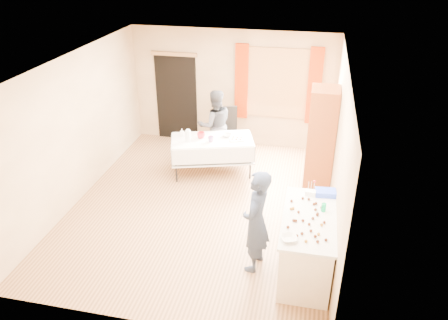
% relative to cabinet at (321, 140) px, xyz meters
% --- Properties ---
extents(floor, '(4.50, 5.50, 0.02)m').
position_rel_cabinet_xyz_m(floor, '(-1.99, -1.12, -0.99)').
color(floor, '#9E7047').
rests_on(floor, ground).
extents(ceiling, '(4.50, 5.50, 0.02)m').
position_rel_cabinet_xyz_m(ceiling, '(-1.99, -1.12, 1.63)').
color(ceiling, white).
rests_on(ceiling, floor).
extents(wall_back, '(4.50, 0.02, 2.60)m').
position_rel_cabinet_xyz_m(wall_back, '(-1.99, 1.64, 0.32)').
color(wall_back, tan).
rests_on(wall_back, floor).
extents(wall_front, '(4.50, 0.02, 2.60)m').
position_rel_cabinet_xyz_m(wall_front, '(-1.99, -3.88, 0.32)').
color(wall_front, tan).
rests_on(wall_front, floor).
extents(wall_left, '(0.02, 5.50, 2.60)m').
position_rel_cabinet_xyz_m(wall_left, '(-4.25, -1.12, 0.32)').
color(wall_left, tan).
rests_on(wall_left, floor).
extents(wall_right, '(0.02, 5.50, 2.60)m').
position_rel_cabinet_xyz_m(wall_right, '(0.27, -1.12, 0.32)').
color(wall_right, tan).
rests_on(wall_right, floor).
extents(window_frame, '(1.32, 0.06, 1.52)m').
position_rel_cabinet_xyz_m(window_frame, '(-0.99, 1.60, 0.52)').
color(window_frame, olive).
rests_on(window_frame, wall_back).
extents(window_pane, '(1.20, 0.02, 1.40)m').
position_rel_cabinet_xyz_m(window_pane, '(-0.99, 1.58, 0.52)').
color(window_pane, white).
rests_on(window_pane, wall_back).
extents(curtain_left, '(0.28, 0.06, 1.65)m').
position_rel_cabinet_xyz_m(curtain_left, '(-1.77, 1.55, 0.52)').
color(curtain_left, '#9A2400').
rests_on(curtain_left, wall_back).
extents(curtain_right, '(0.28, 0.06, 1.65)m').
position_rel_cabinet_xyz_m(curtain_right, '(-0.21, 1.55, 0.52)').
color(curtain_right, '#9A2400').
rests_on(curtain_right, wall_back).
extents(doorway, '(0.95, 0.04, 2.00)m').
position_rel_cabinet_xyz_m(doorway, '(-3.29, 1.61, 0.02)').
color(doorway, black).
rests_on(doorway, floor).
extents(door_lintel, '(1.05, 0.06, 0.08)m').
position_rel_cabinet_xyz_m(door_lintel, '(-3.29, 1.58, 1.04)').
color(door_lintel, olive).
rests_on(door_lintel, wall_back).
extents(cabinet, '(0.50, 0.60, 1.96)m').
position_rel_cabinet_xyz_m(cabinet, '(0.00, 0.00, 0.00)').
color(cabinet, brown).
rests_on(cabinet, floor).
extents(counter, '(0.73, 1.54, 0.91)m').
position_rel_cabinet_xyz_m(counter, '(-0.10, -2.46, -0.53)').
color(counter, beige).
rests_on(counter, floor).
extents(party_table, '(1.79, 1.26, 0.75)m').
position_rel_cabinet_xyz_m(party_table, '(-2.09, 0.11, -0.54)').
color(party_table, black).
rests_on(party_table, floor).
extents(chair, '(0.55, 0.55, 1.06)m').
position_rel_cabinet_xyz_m(chair, '(-1.95, 0.98, -0.66)').
color(chair, black).
rests_on(chair, floor).
extents(girl, '(0.69, 0.56, 1.57)m').
position_rel_cabinet_xyz_m(girl, '(-0.82, -2.53, -0.20)').
color(girl, '#1E2840').
rests_on(girl, floor).
extents(woman, '(1.20, 1.16, 1.53)m').
position_rel_cabinet_xyz_m(woman, '(-2.18, 0.77, -0.21)').
color(woman, black).
rests_on(woman, floor).
extents(soda_can, '(0.08, 0.08, 0.12)m').
position_rel_cabinet_xyz_m(soda_can, '(0.08, -2.27, -0.01)').
color(soda_can, '#068846').
rests_on(soda_can, counter).
extents(mixing_bowl, '(0.34, 0.34, 0.05)m').
position_rel_cabinet_xyz_m(mixing_bowl, '(-0.34, -3.02, -0.05)').
color(mixing_bowl, white).
rests_on(mixing_bowl, counter).
extents(foam_block, '(0.16, 0.11, 0.08)m').
position_rel_cabinet_xyz_m(foam_block, '(-0.11, -1.88, -0.03)').
color(foam_block, white).
rests_on(foam_block, counter).
extents(blue_basket, '(0.32, 0.23, 0.08)m').
position_rel_cabinet_xyz_m(blue_basket, '(0.10, -1.83, -0.03)').
color(blue_basket, blue).
rests_on(blue_basket, counter).
extents(pitcher, '(0.13, 0.13, 0.22)m').
position_rel_cabinet_xyz_m(pitcher, '(-2.52, -0.09, -0.12)').
color(pitcher, silver).
rests_on(pitcher, party_table).
extents(cup_red, '(0.28, 0.28, 0.12)m').
position_rel_cabinet_xyz_m(cup_red, '(-2.31, 0.10, -0.17)').
color(cup_red, red).
rests_on(cup_red, party_table).
extents(cup_rainbow, '(0.21, 0.21, 0.11)m').
position_rel_cabinet_xyz_m(cup_rainbow, '(-2.08, -0.02, -0.18)').
color(cup_rainbow, red).
rests_on(cup_rainbow, party_table).
extents(small_bowl, '(0.30, 0.30, 0.06)m').
position_rel_cabinet_xyz_m(small_bowl, '(-1.82, 0.28, -0.20)').
color(small_bowl, white).
rests_on(small_bowl, party_table).
extents(pastry_tray, '(0.33, 0.28, 0.02)m').
position_rel_cabinet_xyz_m(pastry_tray, '(-1.60, 0.16, -0.22)').
color(pastry_tray, white).
rests_on(pastry_tray, party_table).
extents(bottle, '(0.08, 0.08, 0.16)m').
position_rel_cabinet_xyz_m(bottle, '(-2.70, 0.10, -0.15)').
color(bottle, white).
rests_on(bottle, party_table).
extents(cake_balls, '(0.53, 1.04, 0.04)m').
position_rel_cabinet_xyz_m(cake_balls, '(-0.12, -2.53, -0.05)').
color(cake_balls, '#3F2314').
rests_on(cake_balls, counter).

